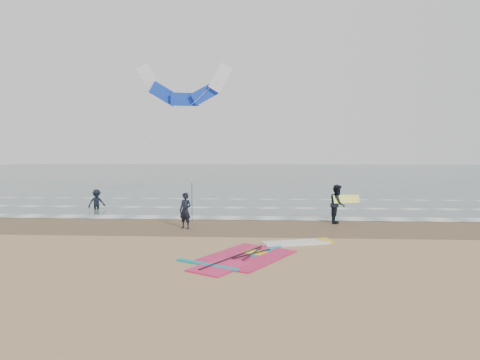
# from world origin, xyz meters

# --- Properties ---
(ground) EXTENTS (120.00, 120.00, 0.00)m
(ground) POSITION_xyz_m (0.00, 0.00, 0.00)
(ground) COLOR tan
(ground) RESTS_ON ground
(sea_water) EXTENTS (120.00, 80.00, 0.02)m
(sea_water) POSITION_xyz_m (0.00, 48.00, 0.01)
(sea_water) COLOR #47605E
(sea_water) RESTS_ON ground
(wet_sand_band) EXTENTS (120.00, 5.00, 0.01)m
(wet_sand_band) POSITION_xyz_m (0.00, 6.00, 0.00)
(wet_sand_band) COLOR brown
(wet_sand_band) RESTS_ON ground
(foam_waterline) EXTENTS (120.00, 9.15, 0.02)m
(foam_waterline) POSITION_xyz_m (0.00, 10.44, 0.03)
(foam_waterline) COLOR white
(foam_waterline) RESTS_ON ground
(windsurf_rig) EXTENTS (5.36, 5.07, 0.13)m
(windsurf_rig) POSITION_xyz_m (-0.37, 0.88, 0.03)
(windsurf_rig) COLOR white
(windsurf_rig) RESTS_ON ground
(person_standing) EXTENTS (0.69, 0.59, 1.61)m
(person_standing) POSITION_xyz_m (-3.80, 5.28, 0.80)
(person_standing) COLOR black
(person_standing) RESTS_ON ground
(person_walking) EXTENTS (0.88, 1.03, 1.85)m
(person_walking) POSITION_xyz_m (3.20, 7.09, 0.92)
(person_walking) COLOR black
(person_walking) RESTS_ON ground
(person_wading) EXTENTS (1.14, 1.07, 1.54)m
(person_wading) POSITION_xyz_m (-10.05, 10.86, 0.77)
(person_wading) COLOR black
(person_wading) RESTS_ON ground
(held_pole) EXTENTS (0.17, 0.86, 1.82)m
(held_pole) POSITION_xyz_m (-3.50, 5.28, 1.18)
(held_pole) COLOR black
(held_pole) RESTS_ON ground
(carried_kiteboard) EXTENTS (1.30, 0.51, 0.39)m
(carried_kiteboard) POSITION_xyz_m (3.60, 6.99, 1.17)
(carried_kiteboard) COLOR yellow
(carried_kiteboard) RESTS_ON ground
(surf_kite) EXTENTS (7.62, 5.25, 8.40)m
(surf_kite) POSITION_xyz_m (-5.75, 15.76, 7.63)
(surf_kite) COLOR white
(surf_kite) RESTS_ON ground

